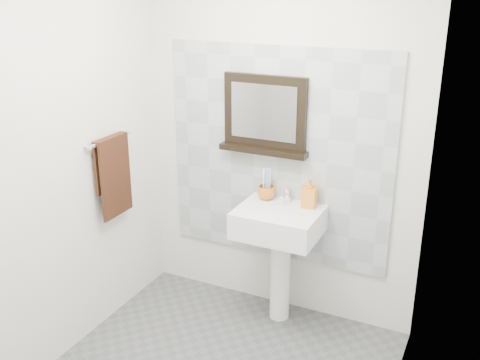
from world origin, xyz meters
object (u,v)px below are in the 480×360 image
Objects in this scene: framed_mirror at (265,116)px; hand_towel at (113,170)px; pedestal_sink at (279,234)px; soap_dispenser at (310,193)px; toothbrush_cup at (266,193)px.

hand_towel is at bearing -146.23° from framed_mirror.
pedestal_sink is 1.19m from hand_towel.
pedestal_sink is 0.35m from soap_dispenser.
framed_mirror is 1.08m from hand_towel.
hand_towel is (-1.05, -0.38, 0.42)m from pedestal_sink.
framed_mirror is at bearing 165.72° from soap_dispenser.
soap_dispenser is (0.16, 0.12, 0.29)m from pedestal_sink.
soap_dispenser reaches higher than toothbrush_cup.
framed_mirror reaches higher than toothbrush_cup.
toothbrush_cup is 1.05m from hand_towel.
pedestal_sink reaches higher than toothbrush_cup.
soap_dispenser is 0.59m from framed_mirror.
toothbrush_cup is at bearing 139.88° from pedestal_sink.
pedestal_sink is at bearing -43.82° from framed_mirror.
toothbrush_cup is 0.59× the size of soap_dispenser.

